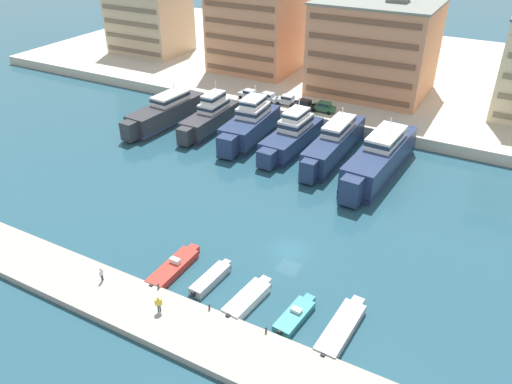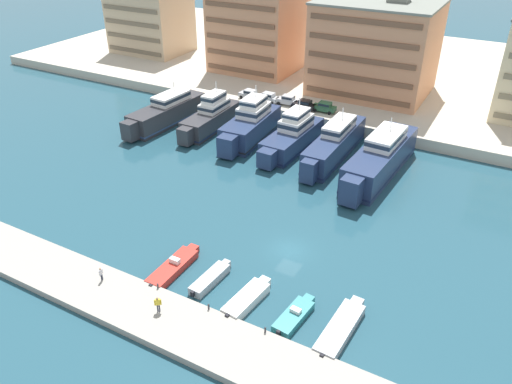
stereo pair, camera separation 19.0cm
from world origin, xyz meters
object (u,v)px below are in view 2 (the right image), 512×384
object	(u,v)px
car_silver_mid_left	(288,100)
pedestrian_far_side	(101,273)
yacht_charcoal_left	(211,117)
motorboat_teal_center_left	(294,316)
car_silver_far_left	(250,94)
yacht_navy_center_left	(292,136)
yacht_navy_center_right	(380,158)
yacht_navy_mid_left	(250,125)
car_green_center	(324,107)
pedestrian_mid_deck	(158,303)
motorboat_red_far_left	(174,267)
motorboat_grey_left	(211,279)
yacht_charcoal_far_left	(167,112)
yacht_navy_center	(334,144)
motorboat_white_mid_left	(247,299)
motorboat_grey_center	(341,328)
car_silver_left	(268,97)
car_black_center_left	(305,104)

from	to	relation	value
car_silver_mid_left	pedestrian_far_side	bearing A→B (deg)	-86.01
yacht_charcoal_left	motorboat_teal_center_left	size ratio (longest dim) A/B	2.66
yacht_charcoal_left	car_silver_far_left	world-z (taller)	yacht_charcoal_left
yacht_navy_center_left	yacht_navy_center_right	world-z (taller)	yacht_navy_center_left
yacht_charcoal_left	yacht_navy_mid_left	bearing A→B (deg)	-2.71
car_green_center	pedestrian_far_side	distance (m)	51.73
car_silver_mid_left	yacht_charcoal_left	bearing A→B (deg)	-125.25
car_silver_mid_left	pedestrian_mid_deck	distance (m)	53.62
yacht_navy_mid_left	motorboat_red_far_left	bearing A→B (deg)	-74.47
motorboat_red_far_left	motorboat_grey_left	world-z (taller)	motorboat_red_far_left
car_silver_far_left	pedestrian_mid_deck	xyz separation A→B (m)	(19.10, -51.64, -1.05)
yacht_charcoal_far_left	yacht_navy_mid_left	bearing A→B (deg)	4.95
pedestrian_far_side	pedestrian_mid_deck	bearing A→B (deg)	-5.50
motorboat_teal_center_left	yacht_navy_center	bearing A→B (deg)	105.19
yacht_navy_center_right	motorboat_white_mid_left	distance (m)	32.67
yacht_navy_center	car_silver_mid_left	distance (m)	18.33
yacht_navy_center_right	motorboat_grey_center	size ratio (longest dim) A/B	2.57
yacht_charcoal_left	yacht_navy_center_right	distance (m)	30.16
motorboat_grey_center	car_silver_mid_left	distance (m)	53.43
car_silver_left	pedestrian_mid_deck	bearing A→B (deg)	-73.50
motorboat_grey_center	car_black_center_left	xyz separation A→B (m)	(-23.86, 45.04, 2.39)
yacht_navy_center_left	yacht_charcoal_far_left	bearing A→B (deg)	-176.23
car_silver_mid_left	pedestrian_far_side	distance (m)	51.72
yacht_charcoal_far_left	car_green_center	size ratio (longest dim) A/B	4.69
motorboat_grey_center	pedestrian_far_side	distance (m)	24.63
yacht_charcoal_far_left	motorboat_white_mid_left	size ratio (longest dim) A/B	2.80
yacht_navy_center	car_silver_far_left	xyz separation A→B (m)	(-21.28, 11.39, 0.65)
yacht_navy_center	car_silver_mid_left	size ratio (longest dim) A/B	4.96
yacht_navy_center_left	car_silver_left	size ratio (longest dim) A/B	4.15
car_black_center_left	yacht_charcoal_left	bearing A→B (deg)	-136.80
motorboat_grey_left	motorboat_teal_center_left	world-z (taller)	motorboat_teal_center_left
yacht_navy_center_right	motorboat_teal_center_left	size ratio (longest dim) A/B	3.61
yacht_navy_center	car_black_center_left	bearing A→B (deg)	131.57
motorboat_red_far_left	car_silver_mid_left	size ratio (longest dim) A/B	1.95
yacht_navy_center_left	motorboat_white_mid_left	world-z (taller)	yacht_navy_center_left
motorboat_grey_center	pedestrian_far_side	bearing A→B (deg)	-166.27
motorboat_white_mid_left	yacht_navy_center	bearing A→B (deg)	97.00
yacht_charcoal_far_left	car_silver_far_left	bearing A→B (deg)	55.03
car_silver_mid_left	pedestrian_far_side	size ratio (longest dim) A/B	2.60
yacht_navy_center	motorboat_grey_left	size ratio (longest dim) A/B	3.24
yacht_navy_center_right	car_green_center	distance (m)	20.10
motorboat_teal_center_left	pedestrian_far_side	distance (m)	20.19
yacht_navy_center	motorboat_red_far_left	size ratio (longest dim) A/B	2.54
motorboat_grey_center	car_green_center	world-z (taller)	car_green_center
motorboat_grey_center	car_silver_far_left	size ratio (longest dim) A/B	2.05
motorboat_grey_left	motorboat_grey_center	size ratio (longest dim) A/B	0.73
yacht_navy_center_right	motorboat_grey_center	distance (m)	32.25
yacht_charcoal_left	yacht_navy_center	size ratio (longest dim) A/B	0.80
yacht_navy_center_right	car_black_center_left	world-z (taller)	yacht_navy_center_right
yacht_navy_mid_left	car_silver_mid_left	world-z (taller)	yacht_navy_mid_left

